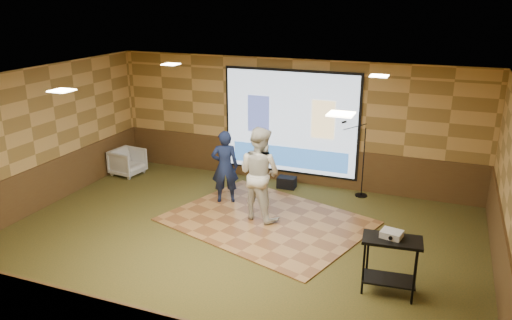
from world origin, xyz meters
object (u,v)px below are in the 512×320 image
at_px(dance_floor, 267,221).
at_px(banquet_chair, 128,162).
at_px(projector_screen, 290,124).
at_px(mic_stand, 360,175).
at_px(projector, 392,234).
at_px(duffel_bag, 287,182).
at_px(player_right, 259,173).
at_px(av_table, 391,256).
at_px(player_left, 225,167).

distance_m(dance_floor, banquet_chair, 4.49).
height_order(projector_screen, mic_stand, projector_screen).
xyz_separation_m(projector, duffel_bag, (-2.80, 3.59, -0.84)).
xyz_separation_m(player_right, mic_stand, (1.68, 1.99, -0.50)).
bearing_deg(duffel_bag, banquet_chair, -171.65).
relative_size(projector_screen, mic_stand, 1.91).
bearing_deg(banquet_chair, av_table, -106.90).
relative_size(av_table, projector, 3.04).
bearing_deg(projector, av_table, -51.95).
height_order(player_left, projector, player_left).
height_order(dance_floor, banquet_chair, banquet_chair).
height_order(mic_stand, banquet_chair, mic_stand).
distance_m(projector, banquet_chair, 7.52).
relative_size(projector, duffel_bag, 0.71).
bearing_deg(av_table, projector, 117.30).
bearing_deg(player_right, duffel_bag, -72.76).
xyz_separation_m(dance_floor, mic_stand, (1.49, 2.07, 0.48)).
distance_m(projector_screen, av_table, 5.04).
distance_m(player_right, banquet_chair, 4.32).
bearing_deg(mic_stand, player_left, -167.20).
distance_m(av_table, banquet_chair, 7.54).
bearing_deg(player_right, dance_floor, 172.81).
relative_size(projector_screen, banquet_chair, 4.51).
bearing_deg(mic_stand, dance_floor, -141.34).
distance_m(player_left, projector, 4.43).
height_order(projector_screen, duffel_bag, projector_screen).
height_order(dance_floor, player_right, player_right).
distance_m(player_right, mic_stand, 2.65).
bearing_deg(player_left, av_table, 124.20).
xyz_separation_m(projector_screen, projector, (2.87, -3.99, -0.50)).
distance_m(player_right, projector, 3.29).
relative_size(projector_screen, projector, 10.91).
relative_size(mic_stand, banquet_chair, 2.36).
xyz_separation_m(player_right, duffel_bag, (-0.01, 1.85, -0.85)).
relative_size(player_right, mic_stand, 1.11).
height_order(projector, duffel_bag, projector).
xyz_separation_m(projector_screen, player_right, (0.08, -2.25, -0.49)).
bearing_deg(av_table, banquet_chair, 156.25).
relative_size(dance_floor, banquet_chair, 5.13).
distance_m(av_table, projector, 0.34).
height_order(projector_screen, banquet_chair, projector_screen).
relative_size(projector_screen, av_table, 3.58).
distance_m(dance_floor, player_left, 1.58).
bearing_deg(dance_floor, player_right, 155.86).
bearing_deg(projector, mic_stand, 117.35).
distance_m(player_left, banquet_chair, 3.20).
bearing_deg(duffel_bag, mic_stand, 4.65).
bearing_deg(projector_screen, player_right, -87.98).
bearing_deg(banquet_chair, dance_floor, -100.52).
distance_m(player_right, duffel_bag, 2.04).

